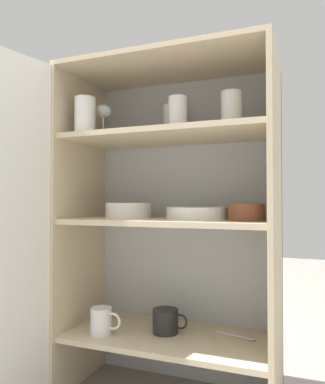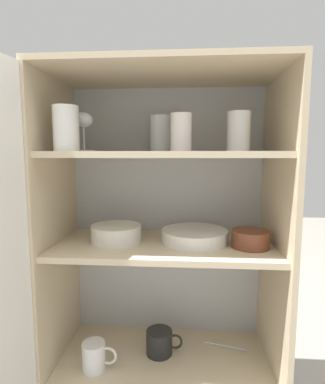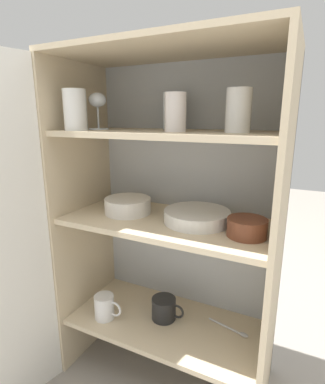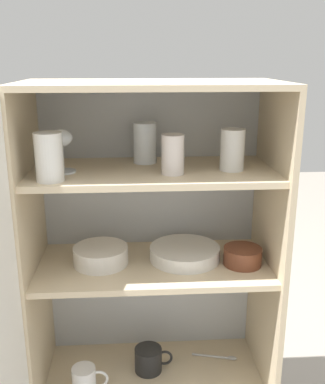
% 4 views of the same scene
% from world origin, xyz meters
% --- Properties ---
extents(cupboard_back_panel, '(0.80, 0.02, 1.25)m').
position_xyz_m(cupboard_back_panel, '(0.00, 0.37, 0.63)').
color(cupboard_back_panel, '#B2B7BC').
rests_on(cupboard_back_panel, ground_plane).
extents(cupboard_side_left, '(0.02, 0.40, 1.25)m').
position_xyz_m(cupboard_side_left, '(-0.39, 0.18, 0.63)').
color(cupboard_side_left, '#CCB793').
rests_on(cupboard_side_left, ground_plane).
extents(cupboard_side_right, '(0.02, 0.40, 1.25)m').
position_xyz_m(cupboard_side_right, '(0.39, 0.18, 0.63)').
color(cupboard_side_right, '#CCB793').
rests_on(cupboard_side_right, ground_plane).
extents(cupboard_top_panel, '(0.80, 0.40, 0.02)m').
position_xyz_m(cupboard_top_panel, '(0.00, 0.18, 1.26)').
color(cupboard_top_panel, '#CCB793').
rests_on(cupboard_top_panel, cupboard_side_left).
extents(shelf_board_lower, '(0.76, 0.36, 0.02)m').
position_xyz_m(shelf_board_lower, '(0.00, 0.18, 0.23)').
color(shelf_board_lower, beige).
extents(shelf_board_middle, '(0.76, 0.36, 0.02)m').
position_xyz_m(shelf_board_middle, '(0.00, 0.18, 0.67)').
color(shelf_board_middle, beige).
extents(shelf_board_upper, '(0.76, 0.36, 0.02)m').
position_xyz_m(shelf_board_upper, '(0.00, 0.18, 0.99)').
color(shelf_board_upper, beige).
extents(tumbler_glass_0, '(0.07, 0.07, 0.12)m').
position_xyz_m(tumbler_glass_0, '(0.06, 0.12, 1.06)').
color(tumbler_glass_0, silver).
rests_on(tumbler_glass_0, shelf_board_upper).
extents(tumbler_glass_1, '(0.08, 0.08, 0.13)m').
position_xyz_m(tumbler_glass_1, '(0.25, 0.15, 1.07)').
color(tumbler_glass_1, white).
rests_on(tumbler_glass_1, shelf_board_upper).
extents(tumbler_glass_2, '(0.08, 0.08, 0.13)m').
position_xyz_m(tumbler_glass_2, '(-0.02, 0.28, 1.07)').
color(tumbler_glass_2, white).
rests_on(tumbler_glass_2, shelf_board_upper).
extents(tumbler_glass_3, '(0.08, 0.08, 0.14)m').
position_xyz_m(tumbler_glass_3, '(-0.30, 0.06, 1.07)').
color(tumbler_glass_3, white).
rests_on(tumbler_glass_3, shelf_board_upper).
extents(wine_glass_0, '(0.07, 0.07, 0.13)m').
position_xyz_m(wine_glass_0, '(-0.27, 0.16, 1.09)').
color(wine_glass_0, white).
rests_on(wine_glass_0, shelf_board_upper).
extents(plate_stack_white, '(0.24, 0.24, 0.04)m').
position_xyz_m(plate_stack_white, '(0.11, 0.20, 0.70)').
color(plate_stack_white, silver).
rests_on(plate_stack_white, shelf_board_middle).
extents(mixing_bowl_large, '(0.18, 0.18, 0.06)m').
position_xyz_m(mixing_bowl_large, '(-0.17, 0.19, 0.71)').
color(mixing_bowl_large, silver).
rests_on(mixing_bowl_large, shelf_board_middle).
extents(serving_bowl_small, '(0.13, 0.13, 0.06)m').
position_xyz_m(serving_bowl_small, '(0.30, 0.15, 0.71)').
color(serving_bowl_small, brown).
rests_on(serving_bowl_small, shelf_board_middle).
extents(coffee_mug_primary, '(0.14, 0.10, 0.09)m').
position_xyz_m(coffee_mug_primary, '(-0.02, 0.20, 0.29)').
color(coffee_mug_primary, black).
rests_on(coffee_mug_primary, shelf_board_lower).
extents(coffee_mug_extra_1, '(0.12, 0.08, 0.10)m').
position_xyz_m(coffee_mug_extra_1, '(-0.24, 0.09, 0.29)').
color(coffee_mug_extra_1, white).
rests_on(coffee_mug_extra_1, shelf_board_lower).
extents(serving_spoon, '(0.17, 0.06, 0.01)m').
position_xyz_m(serving_spoon, '(0.25, 0.25, 0.25)').
color(serving_spoon, silver).
rests_on(serving_spoon, shelf_board_lower).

